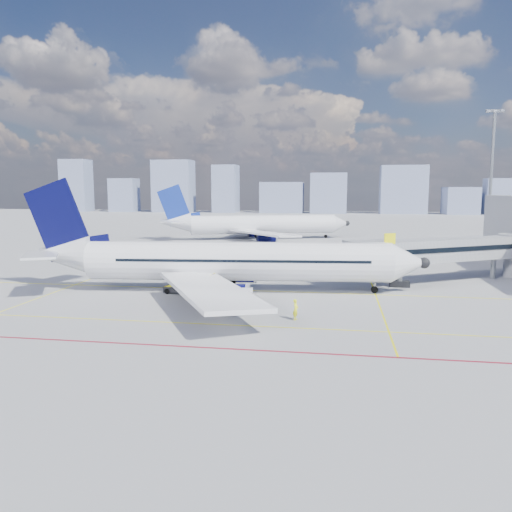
{
  "coord_description": "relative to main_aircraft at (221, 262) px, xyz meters",
  "views": [
    {
      "loc": [
        9.83,
        -44.65,
        10.97
      ],
      "look_at": [
        1.49,
        6.74,
        4.0
      ],
      "focal_mm": 35.0,
      "sensor_mm": 36.0,
      "label": 1
    }
  ],
  "objects": [
    {
      "name": "ground",
      "position": [
        2.42,
        -7.19,
        -3.22
      ],
      "size": [
        420.0,
        420.0,
        0.0
      ],
      "primitive_type": "plane",
      "color": "#949497",
      "rests_on": "ground"
    },
    {
      "name": "apron_markings",
      "position": [
        1.84,
        -11.11,
        -3.21
      ],
      "size": [
        90.0,
        35.12,
        0.01
      ],
      "color": "yellow",
      "rests_on": "ground"
    },
    {
      "name": "jet_bridge",
      "position": [
        25.93,
        9.72,
        0.53
      ],
      "size": [
        23.55,
        15.78,
        6.3
      ],
      "color": "#9C9EA4",
      "rests_on": "ground"
    },
    {
      "name": "floodlight_mast_ne",
      "position": [
        40.42,
        47.8,
        10.37
      ],
      "size": [
        3.2,
        0.61,
        25.45
      ],
      "color": "slate",
      "rests_on": "ground"
    },
    {
      "name": "distant_skyline",
      "position": [
        1.65,
        182.81,
        6.8
      ],
      "size": [
        250.04,
        14.72,
        25.7
      ],
      "color": "#7782A4",
      "rests_on": "ground"
    },
    {
      "name": "main_aircraft",
      "position": [
        0.0,
        0.0,
        0.0
      ],
      "size": [
        43.42,
        37.78,
        12.69
      ],
      "rotation": [
        0.0,
        0.0,
        0.1
      ],
      "color": "silver",
      "rests_on": "ground"
    },
    {
      "name": "second_aircraft",
      "position": [
        -5.55,
        56.7,
        0.0
      ],
      "size": [
        41.68,
        35.5,
        12.53
      ],
      "rotation": [
        0.0,
        0.0,
        0.33
      ],
      "color": "silver",
      "rests_on": "ground"
    },
    {
      "name": "baggage_tug",
      "position": [
        3.4,
        -7.64,
        -2.54
      ],
      "size": [
        2.3,
        1.86,
        1.41
      ],
      "rotation": [
        0.0,
        0.0,
        0.37
      ],
      "color": "silver",
      "rests_on": "ground"
    },
    {
      "name": "cargo_dolly",
      "position": [
        3.18,
        -8.98,
        -2.07
      ],
      "size": [
        4.04,
        2.29,
        2.1
      ],
      "rotation": [
        0.0,
        0.0,
        0.16
      ],
      "color": "black",
      "rests_on": "ground"
    },
    {
      "name": "belt_loader",
      "position": [
        -3.61,
        -1.87,
        -2.62
      ],
      "size": [
        5.73,
        2.11,
        2.3
      ],
      "rotation": [
        0.0,
        0.0,
        -0.15
      ],
      "color": "black",
      "rests_on": "ground"
    },
    {
      "name": "ramp_worker",
      "position": [
        8.96,
        -10.67,
        -2.33
      ],
      "size": [
        0.56,
        0.73,
        1.77
      ],
      "primitive_type": "imported",
      "rotation": [
        0.0,
        0.0,
        1.34
      ],
      "color": "#F4F71A",
      "rests_on": "ground"
    }
  ]
}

